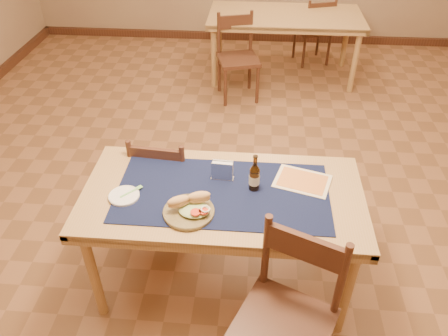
# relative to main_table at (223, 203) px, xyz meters

# --- Properties ---
(room) EXTENTS (6.04, 7.04, 2.84)m
(room) POSITION_rel_main_table_xyz_m (0.00, 0.80, 0.73)
(room) COLOR brown
(room) RESTS_ON ground
(main_table) EXTENTS (1.60, 0.80, 0.75)m
(main_table) POSITION_rel_main_table_xyz_m (0.00, 0.00, 0.00)
(main_table) COLOR #A17D4C
(main_table) RESTS_ON ground
(placemat) EXTENTS (1.20, 0.60, 0.01)m
(placemat) POSITION_rel_main_table_xyz_m (0.00, 0.00, 0.09)
(placemat) COLOR #0F1839
(placemat) RESTS_ON main_table
(baseboard) EXTENTS (6.00, 7.00, 0.10)m
(baseboard) POSITION_rel_main_table_xyz_m (0.00, 0.80, -0.62)
(baseboard) COLOR #412417
(baseboard) RESTS_ON ground
(back_table) EXTENTS (1.73, 0.87, 0.75)m
(back_table) POSITION_rel_main_table_xyz_m (0.45, 3.13, 0.00)
(back_table) COLOR #A17D4C
(back_table) RESTS_ON ground
(chair_main_far) EXTENTS (0.43, 0.43, 0.86)m
(chair_main_far) POSITION_rel_main_table_xyz_m (-0.43, 0.43, -0.22)
(chair_main_far) COLOR #412417
(chair_main_far) RESTS_ON ground
(chair_main_near) EXTENTS (0.58, 0.58, 0.96)m
(chair_main_near) POSITION_rel_main_table_xyz_m (0.36, -0.61, -0.17)
(chair_main_near) COLOR #412417
(chair_main_near) RESTS_ON ground
(chair_back_near) EXTENTS (0.51, 0.51, 0.90)m
(chair_back_near) POSITION_rel_main_table_xyz_m (-0.06, 2.59, -0.20)
(chair_back_near) COLOR #412417
(chair_back_near) RESTS_ON ground
(chair_back_far) EXTENTS (0.49, 0.49, 0.84)m
(chair_back_far) POSITION_rel_main_table_xyz_m (0.85, 3.55, -0.23)
(chair_back_far) COLOR #412417
(chair_back_far) RESTS_ON ground
(sandwich_plate) EXTENTS (0.28, 0.28, 0.11)m
(sandwich_plate) POSITION_rel_main_table_xyz_m (-0.16, -0.18, 0.12)
(sandwich_plate) COLOR brown
(sandwich_plate) RESTS_ON placemat
(side_plate) EXTENTS (0.17, 0.17, 0.01)m
(side_plate) POSITION_rel_main_table_xyz_m (-0.55, -0.09, 0.10)
(side_plate) COLOR silver
(side_plate) RESTS_ON placemat
(fork) EXTENTS (0.11, 0.12, 0.00)m
(fork) POSITION_rel_main_table_xyz_m (-0.50, -0.05, 0.10)
(fork) COLOR #74C26A
(fork) RESTS_ON side_plate
(beer_bottle) EXTENTS (0.06, 0.06, 0.23)m
(beer_bottle) POSITION_rel_main_table_xyz_m (0.18, 0.05, 0.17)
(beer_bottle) COLOR #4F2F0E
(beer_bottle) RESTS_ON placemat
(napkin_holder) EXTENTS (0.14, 0.06, 0.12)m
(napkin_holder) POSITION_rel_main_table_xyz_m (-0.01, 0.12, 0.14)
(napkin_holder) COLOR silver
(napkin_holder) RESTS_ON placemat
(menu_card) EXTENTS (0.36, 0.31, 0.01)m
(menu_card) POSITION_rel_main_table_xyz_m (0.46, 0.13, 0.09)
(menu_card) COLOR beige
(menu_card) RESTS_ON placemat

